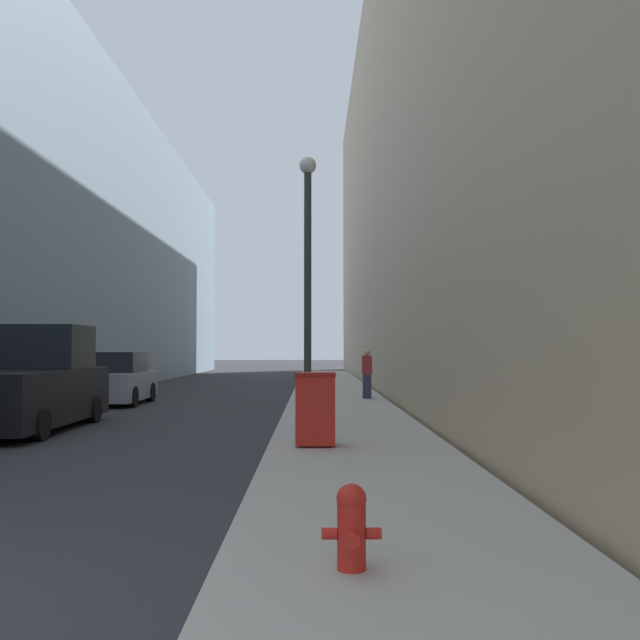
# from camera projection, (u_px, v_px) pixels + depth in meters

# --- Properties ---
(sidewalk_right) EXTENTS (3.20, 60.00, 0.14)m
(sidewalk_right) POSITION_uv_depth(u_px,v_px,m) (340.00, 405.00, 21.96)
(sidewalk_right) COLOR #B7B2A8
(sidewalk_right) RESTS_ON ground
(building_right_stone) EXTENTS (12.00, 60.00, 19.48)m
(building_right_stone) POSITION_uv_depth(u_px,v_px,m) (513.00, 163.00, 30.39)
(building_right_stone) COLOR tan
(building_right_stone) RESTS_ON ground
(fire_hydrant) EXTENTS (0.46, 0.35, 0.66)m
(fire_hydrant) POSITION_uv_depth(u_px,v_px,m) (352.00, 525.00, 5.49)
(fire_hydrant) COLOR red
(fire_hydrant) RESTS_ON sidewalk_right
(trash_bin) EXTENTS (0.70, 0.60, 1.28)m
(trash_bin) POSITION_uv_depth(u_px,v_px,m) (315.00, 408.00, 12.38)
(trash_bin) COLOR red
(trash_bin) RESTS_ON sidewalk_right
(lamppost) EXTENTS (0.39, 0.39, 6.11)m
(lamppost) POSITION_uv_depth(u_px,v_px,m) (308.00, 277.00, 16.32)
(lamppost) COLOR #2D332D
(lamppost) RESTS_ON sidewalk_right
(pickup_truck) EXTENTS (2.02, 5.55, 2.38)m
(pickup_truck) POSITION_uv_depth(u_px,v_px,m) (33.00, 386.00, 16.06)
(pickup_truck) COLOR black
(pickup_truck) RESTS_ON ground
(parked_sedan_near) EXTENTS (1.90, 4.03, 1.70)m
(parked_sedan_near) POSITION_uv_depth(u_px,v_px,m) (117.00, 380.00, 23.29)
(parked_sedan_near) COLOR #A3A8B2
(parked_sedan_near) RESTS_ON ground
(pedestrian_on_sidewalk) EXTENTS (0.33, 0.22, 1.65)m
(pedestrian_on_sidewalk) POSITION_uv_depth(u_px,v_px,m) (367.00, 374.00, 23.88)
(pedestrian_on_sidewalk) COLOR #2D3347
(pedestrian_on_sidewalk) RESTS_ON sidewalk_right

